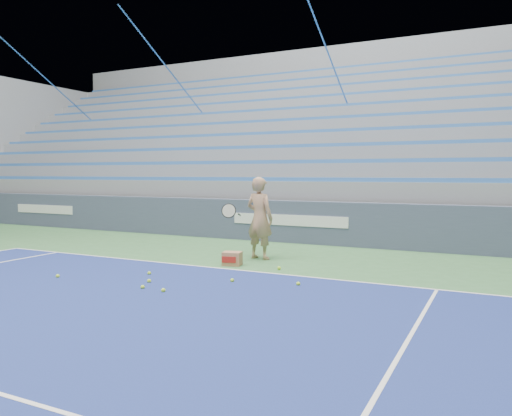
# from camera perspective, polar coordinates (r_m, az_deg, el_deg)

# --- Properties ---
(sponsor_barrier) EXTENTS (30.00, 0.32, 1.10)m
(sponsor_barrier) POSITION_cam_1_polar(r_m,az_deg,el_deg) (13.15, 4.01, -1.56)
(sponsor_barrier) COLOR #3F4861
(sponsor_barrier) RESTS_ON ground
(bleachers) EXTENTS (31.00, 9.15, 7.30)m
(bleachers) POSITION_cam_1_polar(r_m,az_deg,el_deg) (18.52, 10.82, 5.58)
(bleachers) COLOR gray
(bleachers) RESTS_ON ground
(tennis_player) EXTENTS (0.96, 0.88, 1.74)m
(tennis_player) POSITION_cam_1_polar(r_m,az_deg,el_deg) (10.55, 0.39, -1.16)
(tennis_player) COLOR tan
(tennis_player) RESTS_ON ground
(ball_box) EXTENTS (0.41, 0.35, 0.27)m
(ball_box) POSITION_cam_1_polar(r_m,az_deg,el_deg) (9.92, -2.74, -5.80)
(ball_box) COLOR #A3714F
(ball_box) RESTS_ON ground
(tennis_ball_0) EXTENTS (0.07, 0.07, 0.07)m
(tennis_ball_0) POSITION_cam_1_polar(r_m,az_deg,el_deg) (8.13, -12.83, -8.81)
(tennis_ball_0) COLOR #BCF031
(tennis_ball_0) RESTS_ON ground
(tennis_ball_1) EXTENTS (0.07, 0.07, 0.07)m
(tennis_ball_1) POSITION_cam_1_polar(r_m,az_deg,el_deg) (9.41, -21.73, -7.25)
(tennis_ball_1) COLOR #BCF031
(tennis_ball_1) RESTS_ON ground
(tennis_ball_2) EXTENTS (0.07, 0.07, 0.07)m
(tennis_ball_2) POSITION_cam_1_polar(r_m,az_deg,el_deg) (9.20, -12.10, -7.30)
(tennis_ball_2) COLOR #BCF031
(tennis_ball_2) RESTS_ON ground
(tennis_ball_3) EXTENTS (0.07, 0.07, 0.07)m
(tennis_ball_3) POSITION_cam_1_polar(r_m,az_deg,el_deg) (9.48, 2.66, -6.88)
(tennis_ball_3) COLOR #BCF031
(tennis_ball_3) RESTS_ON ground
(tennis_ball_4) EXTENTS (0.07, 0.07, 0.07)m
(tennis_ball_4) POSITION_cam_1_polar(r_m,az_deg,el_deg) (8.19, 4.85, -8.63)
(tennis_ball_4) COLOR #BCF031
(tennis_ball_4) RESTS_ON ground
(tennis_ball_5) EXTENTS (0.07, 0.07, 0.07)m
(tennis_ball_5) POSITION_cam_1_polar(r_m,az_deg,el_deg) (8.42, -2.73, -8.27)
(tennis_ball_5) COLOR #BCF031
(tennis_ball_5) RESTS_ON ground
(tennis_ball_6) EXTENTS (0.07, 0.07, 0.07)m
(tennis_ball_6) POSITION_cam_1_polar(r_m,az_deg,el_deg) (7.84, -10.55, -9.24)
(tennis_ball_6) COLOR #BCF031
(tennis_ball_6) RESTS_ON ground
(tennis_ball_7) EXTENTS (0.07, 0.07, 0.07)m
(tennis_ball_7) POSITION_cam_1_polar(r_m,az_deg,el_deg) (8.55, -12.12, -8.16)
(tennis_ball_7) COLOR #BCF031
(tennis_ball_7) RESTS_ON ground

